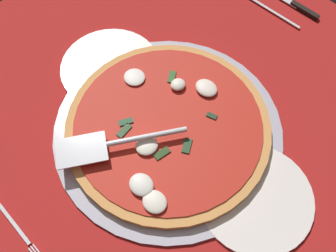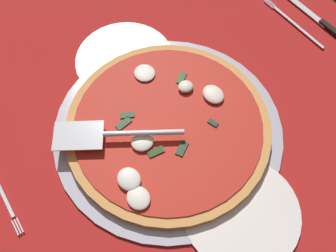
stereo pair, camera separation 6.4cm
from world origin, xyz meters
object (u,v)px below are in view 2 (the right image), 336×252
Objects in this scene: dinner_plate_right at (241,212)px; pizza_server at (109,134)px; place_setting_far at (307,23)px; dinner_plate_left at (125,60)px; pizza at (168,126)px.

pizza_server is (-24.15, -12.27, 4.10)cm from dinner_plate_right.
dinner_plate_right is 1.02× the size of place_setting_far.
dinner_plate_left is at bearing -95.24° from pizza_server.
pizza is 1.79× the size of pizza_server.
dinner_plate_left is 43.30cm from place_setting_far.
pizza is 43.16cm from place_setting_far.
pizza reaches higher than dinner_plate_left.
dinner_plate_left is at bearing 179.81° from dinner_plate_right.
place_setting_far is (-5.71, 42.75, -1.59)cm from pizza.
place_setting_far is (13.98, 40.98, -0.14)cm from dinner_plate_left.
pizza_server is at bearing -153.06° from dinner_plate_right.
pizza is 11.45cm from pizza_server.
place_setting_far reaches higher than dinner_plate_left.
dinner_plate_right is (40.52, -0.13, 0.00)cm from dinner_plate_left.
place_setting_far is at bearing 97.61° from pizza.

